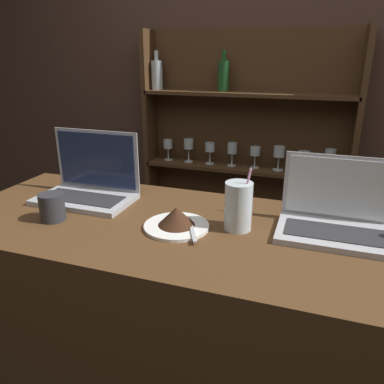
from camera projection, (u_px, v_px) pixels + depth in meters
name	position (u px, v px, depth m)	size (l,w,h in m)	color
bar_counter	(206.00, 370.00, 1.32)	(1.71, 0.62, 1.10)	#4C3019
back_wall	(272.00, 100.00, 2.17)	(7.00, 0.06, 2.70)	#4C3328
back_shelf	(243.00, 175.00, 2.30)	(1.22, 0.18, 1.74)	#472D19
laptop_near	(89.00, 183.00, 1.35)	(0.34, 0.20, 0.24)	#ADADB2
laptop_far	(335.00, 217.00, 1.10)	(0.32, 0.21, 0.22)	#ADADB2
cake_plate	(177.00, 220.00, 1.13)	(0.20, 0.20, 0.07)	white
water_glass	(238.00, 206.00, 1.11)	(0.08, 0.08, 0.19)	silver
coffee_cup	(52.00, 207.00, 1.18)	(0.08, 0.08, 0.09)	#2D2D33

